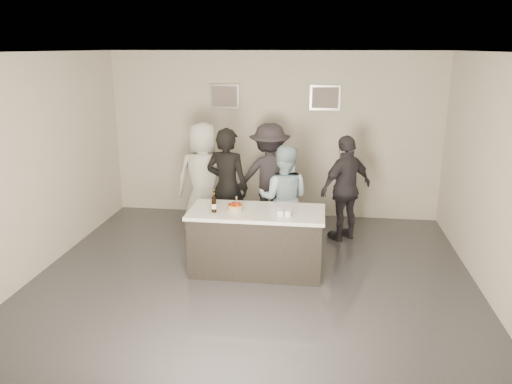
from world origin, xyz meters
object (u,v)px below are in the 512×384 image
at_px(person_guest_left, 204,179).
at_px(person_guest_back, 269,177).
at_px(bar_counter, 257,241).
at_px(cake, 235,208).
at_px(beer_bottle_b, 214,203).
at_px(person_main_blue, 284,198).
at_px(person_main_black, 227,187).
at_px(person_guest_right, 346,188).
at_px(beer_bottle_a, 214,200).

relative_size(person_guest_left, person_guest_back, 1.03).
bearing_deg(bar_counter, person_guest_left, 127.73).
xyz_separation_m(cake, person_guest_back, (0.28, 1.81, -0.02)).
xyz_separation_m(beer_bottle_b, person_guest_back, (0.55, 1.92, -0.11)).
height_order(beer_bottle_b, person_main_blue, person_main_blue).
xyz_separation_m(bar_counter, beer_bottle_b, (-0.56, -0.15, 0.58)).
bearing_deg(person_guest_left, person_main_black, 133.41).
distance_m(beer_bottle_b, person_main_black, 1.10).
xyz_separation_m(bar_counter, person_main_black, (-0.59, 0.94, 0.49)).
relative_size(beer_bottle_b, person_guest_left, 0.14).
height_order(person_main_black, person_guest_right, person_main_black).
relative_size(beer_bottle_a, person_guest_left, 0.14).
relative_size(person_main_blue, person_guest_back, 0.90).
bearing_deg(person_guest_right, beer_bottle_b, 0.26).
xyz_separation_m(beer_bottle_a, person_main_blue, (0.90, 0.85, -0.20)).
xyz_separation_m(beer_bottle_b, person_guest_left, (-0.50, 1.53, -0.08)).
relative_size(bar_counter, person_guest_right, 1.08).
height_order(beer_bottle_b, person_main_black, person_main_black).
bearing_deg(bar_counter, person_guest_back, 90.37).
height_order(bar_counter, person_guest_right, person_guest_right).
distance_m(beer_bottle_b, person_guest_left, 1.61).
xyz_separation_m(beer_bottle_a, person_main_black, (0.01, 0.94, -0.09)).
height_order(beer_bottle_b, person_guest_right, person_guest_right).
bearing_deg(person_main_black, beer_bottle_a, 102.51).
relative_size(beer_bottle_b, person_guest_right, 0.15).
relative_size(bar_counter, person_guest_left, 0.98).
height_order(person_main_black, person_guest_left, person_guest_left).
bearing_deg(person_guest_back, person_main_blue, 99.77).
height_order(beer_bottle_b, person_guest_back, person_guest_back).
bearing_deg(beer_bottle_b, person_guest_right, 40.64).
distance_m(cake, person_guest_back, 1.83).
bearing_deg(person_main_blue, cake, 59.69).
xyz_separation_m(person_main_black, person_guest_right, (1.86, 0.48, -0.08)).
distance_m(cake, beer_bottle_a, 0.32).
bearing_deg(cake, person_guest_right, 42.96).
xyz_separation_m(beer_bottle_b, person_guest_right, (1.83, 1.57, -0.17)).
bearing_deg(person_guest_left, cake, 114.56).
bearing_deg(person_main_black, person_main_blue, -172.84).
height_order(bar_counter, person_guest_left, person_guest_left).
distance_m(person_main_black, person_main_blue, 0.91).
height_order(beer_bottle_a, person_main_blue, person_main_blue).
bearing_deg(person_main_black, person_guest_left, -29.54).
height_order(cake, person_guest_right, person_guest_right).
xyz_separation_m(person_main_blue, person_guest_left, (-1.37, 0.53, 0.12)).
xyz_separation_m(bar_counter, beer_bottle_a, (-0.60, 0.00, 0.58)).
bearing_deg(person_main_blue, person_guest_left, -17.24).
distance_m(person_main_black, person_guest_right, 1.92).
bearing_deg(bar_counter, person_main_black, 122.04).
height_order(beer_bottle_a, person_guest_back, person_guest_back).
bearing_deg(beer_bottle_a, bar_counter, -0.36).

